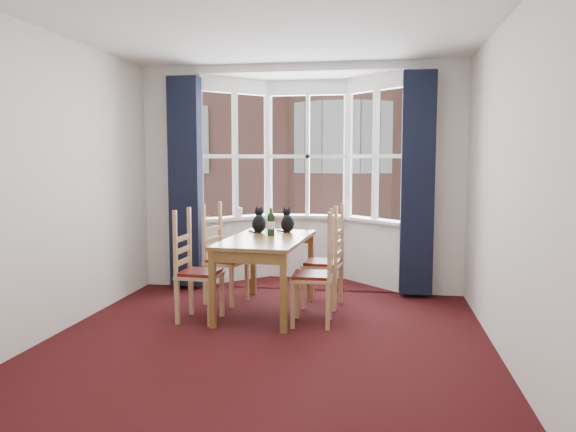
% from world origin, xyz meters
% --- Properties ---
extents(floor, '(4.50, 4.50, 0.00)m').
position_xyz_m(floor, '(0.00, 0.00, 0.00)').
color(floor, black).
rests_on(floor, ground).
extents(ceiling, '(4.50, 4.50, 0.00)m').
position_xyz_m(ceiling, '(0.00, 0.00, 2.80)').
color(ceiling, white).
rests_on(ceiling, floor).
extents(wall_left, '(0.00, 4.50, 4.50)m').
position_xyz_m(wall_left, '(-2.00, 0.00, 1.40)').
color(wall_left, silver).
rests_on(wall_left, floor).
extents(wall_right, '(0.00, 4.50, 4.50)m').
position_xyz_m(wall_right, '(2.00, 0.00, 1.40)').
color(wall_right, silver).
rests_on(wall_right, floor).
extents(wall_near, '(4.00, 0.00, 4.00)m').
position_xyz_m(wall_near, '(0.00, -2.25, 1.40)').
color(wall_near, silver).
rests_on(wall_near, floor).
extents(wall_back_pier_left, '(0.70, 0.12, 2.80)m').
position_xyz_m(wall_back_pier_left, '(-1.65, 2.25, 1.40)').
color(wall_back_pier_left, silver).
rests_on(wall_back_pier_left, floor).
extents(wall_back_pier_right, '(0.70, 0.12, 2.80)m').
position_xyz_m(wall_back_pier_right, '(1.65, 2.25, 1.40)').
color(wall_back_pier_right, silver).
rests_on(wall_back_pier_right, floor).
extents(bay_window, '(2.76, 0.94, 2.80)m').
position_xyz_m(bay_window, '(0.00, 2.75, 1.40)').
color(bay_window, white).
rests_on(bay_window, floor).
extents(curtain_left, '(0.38, 0.22, 2.60)m').
position_xyz_m(curtain_left, '(-1.42, 2.07, 1.35)').
color(curtain_left, black).
rests_on(curtain_left, floor).
extents(curtain_right, '(0.38, 0.22, 2.60)m').
position_xyz_m(curtain_right, '(1.42, 2.07, 1.35)').
color(curtain_right, black).
rests_on(curtain_right, floor).
extents(dining_table, '(0.90, 1.56, 0.80)m').
position_xyz_m(dining_table, '(-0.20, 1.16, 0.71)').
color(dining_table, brown).
rests_on(dining_table, floor).
extents(chair_left_near, '(0.42, 0.44, 0.92)m').
position_xyz_m(chair_left_near, '(-0.90, 0.72, 0.47)').
color(chair_left_near, tan).
rests_on(chair_left_near, floor).
extents(chair_left_far, '(0.49, 0.51, 0.92)m').
position_xyz_m(chair_left_far, '(-0.82, 1.48, 0.47)').
color(chair_left_far, tan).
rests_on(chair_left_far, floor).
extents(chair_right_near, '(0.41, 0.43, 0.92)m').
position_xyz_m(chair_right_near, '(0.43, 0.77, 0.47)').
color(chair_right_near, tan).
rests_on(chair_right_near, floor).
extents(chair_right_far, '(0.45, 0.46, 0.92)m').
position_xyz_m(chair_right_far, '(0.46, 1.46, 0.47)').
color(chair_right_far, tan).
rests_on(chair_right_far, floor).
extents(cat_left, '(0.19, 0.25, 0.31)m').
position_xyz_m(cat_left, '(-0.37, 1.57, 0.92)').
color(cat_left, black).
rests_on(cat_left, dining_table).
extents(cat_right, '(0.20, 0.24, 0.29)m').
position_xyz_m(cat_right, '(-0.06, 1.68, 0.91)').
color(cat_right, black).
rests_on(cat_right, dining_table).
extents(wine_bottle, '(0.08, 0.08, 0.31)m').
position_xyz_m(wine_bottle, '(-0.19, 1.34, 0.94)').
color(wine_bottle, black).
rests_on(wine_bottle, dining_table).
extents(candle_tall, '(0.06, 0.06, 0.12)m').
position_xyz_m(candle_tall, '(-0.86, 2.60, 0.93)').
color(candle_tall, white).
rests_on(candle_tall, bay_window).
extents(street, '(80.00, 80.00, 0.00)m').
position_xyz_m(street, '(0.00, 32.25, -6.00)').
color(street, '#333335').
rests_on(street, ground).
extents(tenement_building, '(18.40, 7.80, 15.20)m').
position_xyz_m(tenement_building, '(0.00, 14.01, 1.60)').
color(tenement_building, '#915A4A').
rests_on(tenement_building, street).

